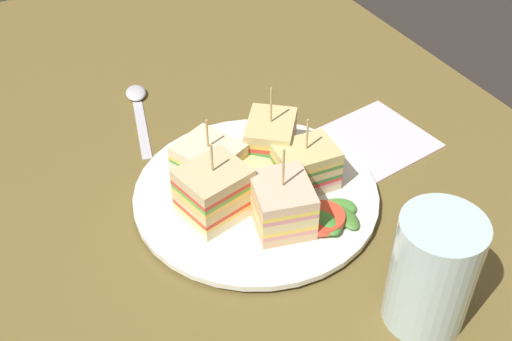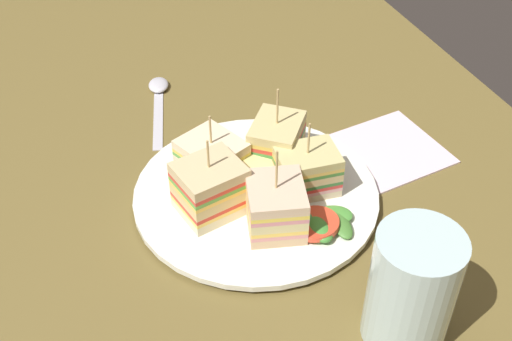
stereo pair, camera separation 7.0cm
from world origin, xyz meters
TOP-DOWN VIEW (x-y plane):
  - ground_plane at (0.00, 0.00)cm, footprint 126.39×75.86cm
  - plate at (0.00, 0.00)cm, footprint 26.92×26.92cm
  - sandwich_wedge_0 at (5.47, 0.14)cm, footprint 7.82×7.18cm
  - sandwich_wedge_1 at (1.39, 5.29)cm, footprint 5.61×7.03cm
  - sandwich_wedge_2 at (-3.80, 3.94)cm, footprint 8.36×8.12cm
  - sandwich_wedge_3 at (-4.14, -3.58)cm, footprint 8.34×7.90cm
  - sandwich_wedge_4 at (0.88, -5.40)cm, footprint 7.02×7.69cm
  - chip_pile at (-0.09, 1.32)cm, footprint 6.72×6.51cm
  - salad_garnish at (7.52, 3.97)cm, footprint 5.99×7.73cm
  - spoon at (-23.74, -4.90)cm, footprint 15.67×6.00cm
  - napkin at (-2.21, 17.51)cm, footprint 13.41×14.75cm
  - drinking_glass at (21.05, 6.02)cm, footprint 7.49×7.49cm

SIDE VIEW (x-z plane):
  - ground_plane at x=0.00cm, z-range -1.80..0.00cm
  - napkin at x=-2.21cm, z-range 0.00..0.50cm
  - spoon at x=-23.74cm, z-range -0.10..0.90cm
  - plate at x=0.00cm, z-range 0.13..1.41cm
  - salad_garnish at x=7.52cm, z-range 1.18..2.60cm
  - chip_pile at x=-0.09cm, z-range 1.07..4.56cm
  - sandwich_wedge_3 at x=-4.14cm, z-range -0.48..7.77cm
  - sandwich_wedge_1 at x=1.39cm, z-range -0.63..8.11cm
  - sandwich_wedge_0 at x=5.47cm, z-range -1.03..8.77cm
  - sandwich_wedge_2 at x=-3.80cm, z-range -0.95..9.08cm
  - sandwich_wedge_4 at x=0.88cm, z-range -0.40..8.80cm
  - drinking_glass at x=21.05cm, z-range -0.89..10.98cm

